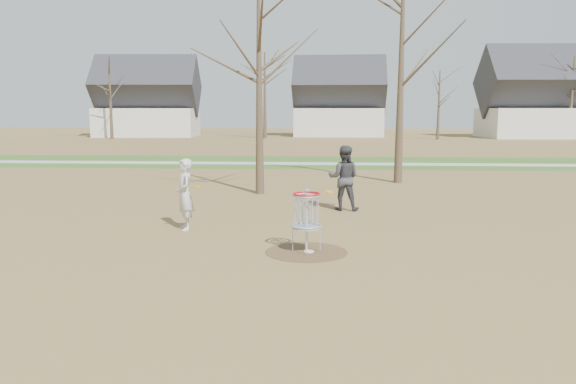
{
  "coord_description": "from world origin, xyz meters",
  "views": [
    {
      "loc": [
        0.38,
        -11.92,
        3.09
      ],
      "look_at": [
        -0.5,
        1.5,
        1.1
      ],
      "focal_mm": 35.0,
      "sensor_mm": 36.0,
      "label": 1
    }
  ],
  "objects_px": {
    "disc_grounded": "(309,251)",
    "disc_golf_basket": "(307,211)",
    "player_standing": "(185,194)",
    "player_throwing": "(344,178)"
  },
  "relations": [
    {
      "from": "disc_grounded",
      "to": "disc_golf_basket",
      "type": "height_order",
      "value": "disc_golf_basket"
    },
    {
      "from": "player_standing",
      "to": "player_throwing",
      "type": "bearing_deg",
      "value": 102.75
    },
    {
      "from": "disc_grounded",
      "to": "disc_golf_basket",
      "type": "distance_m",
      "value": 0.9
    },
    {
      "from": "player_standing",
      "to": "disc_grounded",
      "type": "xyz_separation_m",
      "value": [
        3.26,
        -2.14,
        -0.9
      ]
    },
    {
      "from": "disc_grounded",
      "to": "player_standing",
      "type": "bearing_deg",
      "value": 146.64
    },
    {
      "from": "player_standing",
      "to": "disc_grounded",
      "type": "height_order",
      "value": "player_standing"
    },
    {
      "from": "disc_grounded",
      "to": "disc_golf_basket",
      "type": "xyz_separation_m",
      "value": [
        -0.06,
        0.02,
        0.89
      ]
    },
    {
      "from": "player_throwing",
      "to": "disc_grounded",
      "type": "bearing_deg",
      "value": 86.71
    },
    {
      "from": "disc_grounded",
      "to": "player_throwing",
      "type": "bearing_deg",
      "value": 80.15
    },
    {
      "from": "disc_grounded",
      "to": "disc_golf_basket",
      "type": "bearing_deg",
      "value": 156.21
    }
  ]
}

